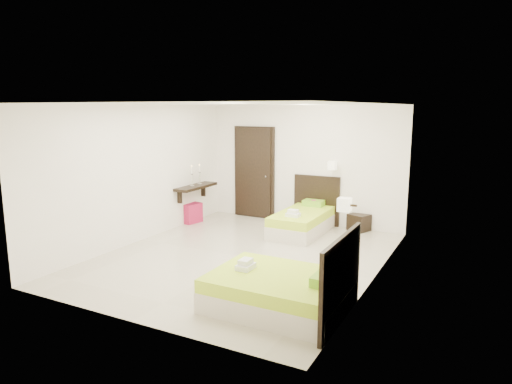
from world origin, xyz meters
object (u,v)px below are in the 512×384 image
at_px(ottoman, 189,212).
at_px(bed_double, 283,290).
at_px(bed_single, 304,220).
at_px(nightstand, 359,222).

bearing_deg(ottoman, bed_double, -40.23).
bearing_deg(bed_single, nightstand, 34.66).
bearing_deg(bed_double, bed_single, 107.63).
bearing_deg(bed_single, ottoman, -171.66).
bearing_deg(nightstand, bed_double, -64.97).
relative_size(bed_single, nightstand, 4.43).
bearing_deg(nightstand, bed_single, -122.29).
bearing_deg(nightstand, ottoman, -140.50).
bearing_deg(bed_double, ottoman, 139.77).
xyz_separation_m(bed_single, ottoman, (-2.60, -0.38, -0.04)).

